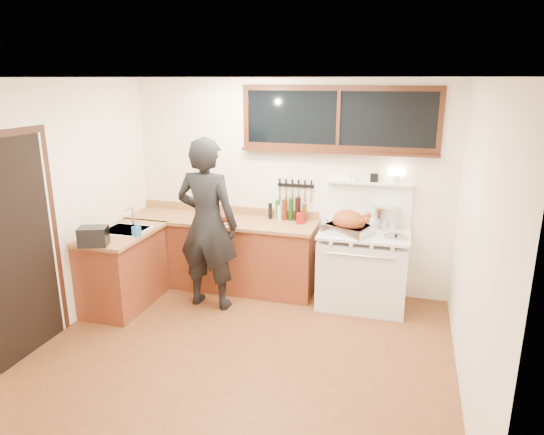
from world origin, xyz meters
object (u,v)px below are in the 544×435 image
(man, at_px, (207,224))
(roast_turkey, at_px, (349,224))
(cutting_board, at_px, (223,218))
(vintage_stove, at_px, (363,267))

(man, bearing_deg, roast_turkey, 15.40)
(roast_turkey, bearing_deg, man, -164.60)
(cutting_board, height_order, roast_turkey, roast_turkey)
(vintage_stove, xyz_separation_m, cutting_board, (-1.71, -0.10, 0.48))
(man, relative_size, cutting_board, 4.89)
(vintage_stove, distance_m, cutting_board, 1.78)
(vintage_stove, height_order, cutting_board, vintage_stove)
(man, xyz_separation_m, cutting_board, (0.02, 0.42, -0.05))
(vintage_stove, relative_size, roast_turkey, 2.59)
(cutting_board, bearing_deg, man, -93.09)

